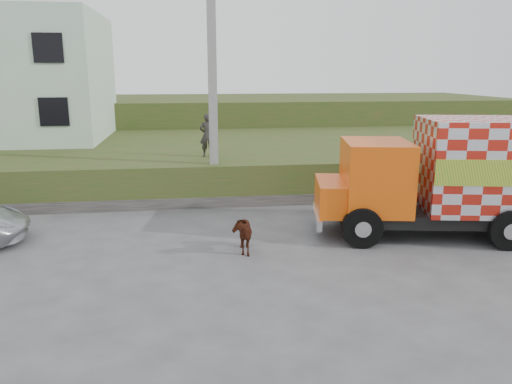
{
  "coord_description": "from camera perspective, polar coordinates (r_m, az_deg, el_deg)",
  "views": [
    {
      "loc": [
        -1.87,
        -13.23,
        4.74
      ],
      "look_at": [
        0.03,
        0.89,
        1.3
      ],
      "focal_mm": 35.0,
      "sensor_mm": 36.0,
      "label": 1
    }
  ],
  "objects": [
    {
      "name": "embankment",
      "position": [
        23.65,
        -3.03,
        3.84
      ],
      "size": [
        40.0,
        12.0,
        1.5
      ],
      "primitive_type": "cube",
      "color": "#284C19",
      "rests_on": "ground"
    },
    {
      "name": "pedestrian",
      "position": [
        19.62,
        -5.58,
        6.48
      ],
      "size": [
        0.62,
        0.41,
        1.68
      ],
      "primitive_type": "imported",
      "rotation": [
        0.0,
        0.0,
        3.16
      ],
      "color": "#2B2926",
      "rests_on": "embankment"
    },
    {
      "name": "cow",
      "position": [
        13.45,
        -1.74,
        -4.66
      ],
      "size": [
        0.58,
        1.27,
        1.07
      ],
      "primitive_type": "imported",
      "rotation": [
        0.0,
        0.0,
        0.0
      ],
      "color": "#38160E",
      "rests_on": "ground"
    },
    {
      "name": "utility_pole",
      "position": [
        17.87,
        -4.97,
        11.39
      ],
      "size": [
        1.2,
        0.3,
        8.0
      ],
      "color": "gray",
      "rests_on": "ground"
    },
    {
      "name": "ground",
      "position": [
        14.18,
        0.35,
        -5.96
      ],
      "size": [
        120.0,
        120.0,
        0.0
      ],
      "primitive_type": "plane",
      "color": "#474749",
      "rests_on": "ground"
    },
    {
      "name": "embankment_far",
      "position": [
        35.43,
        -4.66,
        8.28
      ],
      "size": [
        40.0,
        12.0,
        3.0
      ],
      "primitive_type": "cube",
      "color": "#284C19",
      "rests_on": "ground"
    },
    {
      "name": "cargo_truck",
      "position": [
        15.69,
        22.93,
        1.62
      ],
      "size": [
        8.07,
        3.86,
        3.46
      ],
      "rotation": [
        0.0,
        0.0,
        -0.18
      ],
      "color": "black",
      "rests_on": "ground"
    },
    {
      "name": "retaining_strip",
      "position": [
        18.02,
        -7.84,
        -1.16
      ],
      "size": [
        16.0,
        0.5,
        0.4
      ],
      "primitive_type": "cube",
      "color": "#595651",
      "rests_on": "ground"
    }
  ]
}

